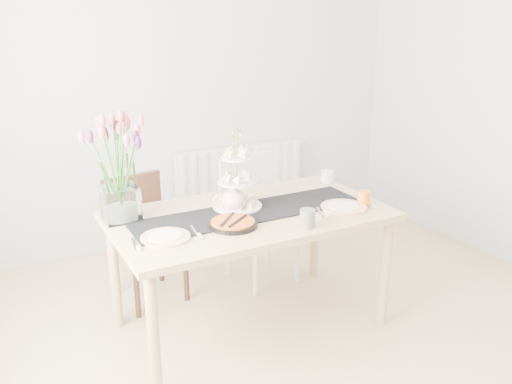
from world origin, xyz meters
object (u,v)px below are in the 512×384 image
mug_grey (307,218)px  plate_left (165,237)px  dining_table (250,225)px  cake_stand (237,189)px  cream_jug (327,177)px  tulip_vase (116,153)px  chair_white (255,208)px  teapot (234,200)px  chair_brown (141,229)px  radiator (240,180)px  mug_orange (364,198)px  tart_tin (233,224)px  plate_right (344,207)px

mug_grey → plate_left: (-0.74, 0.21, -0.04)m
dining_table → cake_stand: cake_stand is taller
dining_table → cream_jug: (0.73, 0.27, 0.12)m
tulip_vase → chair_white: bearing=18.6°
teapot → dining_table: bearing=-19.6°
chair_brown → plate_left: (-0.11, -0.84, 0.28)m
radiator → plate_left: 2.07m
tulip_vase → cake_stand: tulip_vase is taller
radiator → plate_left: (-1.24, -1.62, 0.31)m
mug_grey → cake_stand: bearing=76.1°
teapot → plate_left: size_ratio=0.90×
cake_stand → mug_orange: 0.77m
teapot → tart_tin: size_ratio=0.87×
chair_brown → teapot: bearing=-69.1°
cake_stand → radiator: bearing=62.9°
plate_left → plate_right: size_ratio=0.94×
chair_brown → plate_right: 1.36m
chair_brown → teapot: teapot is taller
radiator → cake_stand: 1.62m
cream_jug → plate_left: (-1.30, -0.40, -0.04)m
cake_stand → chair_white: bearing=52.0°
chair_brown → mug_grey: 1.26m
tart_tin → plate_right: 0.71m
chair_white → tulip_vase: (-1.04, -0.35, 0.61)m
cream_jug → plate_right: (-0.21, -0.47, -0.04)m
radiator → tulip_vase: (-1.37, -1.25, 0.69)m
cream_jug → tart_tin: size_ratio=0.32×
chair_brown → plate_left: 0.89m
chair_white → mug_orange: chair_white is taller
radiator → cake_stand: bearing=-117.1°
mug_orange → plate_left: mug_orange is taller
cream_jug → plate_right: cream_jug is taller
mug_orange → plate_left: 1.23m
cake_stand → teapot: size_ratio=1.83×
mug_grey → plate_right: mug_grey is taller
radiator → cream_jug: 1.27m
tart_tin → plate_left: 0.38m
teapot → mug_grey: (0.25, -0.40, -0.02)m
plate_left → plate_right: same height
plate_left → radiator: bearing=52.6°
chair_white → mug_grey: bearing=-107.2°
cake_stand → cream_jug: cake_stand is taller
mug_orange → radiator: bearing=63.1°
chair_brown → cream_jug: cream_jug is taller
radiator → mug_grey: size_ratio=11.96×
tart_tin → radiator: bearing=62.3°
tulip_vase → cake_stand: (0.66, -0.14, -0.27)m
mug_grey → mug_orange: size_ratio=1.11×
dining_table → teapot: (-0.08, 0.06, 0.15)m
tulip_vase → cake_stand: bearing=-12.1°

